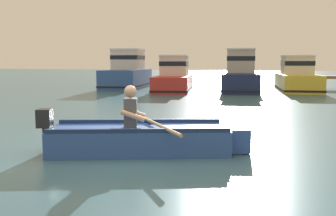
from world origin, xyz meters
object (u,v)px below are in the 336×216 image
Objects in this scene: moored_boat_blue at (127,73)px; moored_boat_red at (174,77)px; moored_boat_navy at (240,75)px; rowboat_with_person at (143,138)px; moored_boat_yellow at (297,78)px.

moored_boat_blue is 3.46m from moored_boat_red.
moored_boat_red is at bearing -163.58° from moored_boat_navy.
moored_boat_navy is at bearing 16.42° from moored_boat_red.
moored_boat_red reaches higher than rowboat_with_person.
moored_boat_yellow is (3.11, 15.60, 0.47)m from rowboat_with_person.
moored_boat_blue reaches higher than rowboat_with_person.
rowboat_with_person is 16.58m from moored_boat_blue.
moored_boat_blue is 0.99× the size of moored_boat_yellow.
moored_boat_yellow reaches higher than rowboat_with_person.
rowboat_with_person is 15.07m from moored_boat_navy.
moored_boat_blue reaches higher than moored_boat_navy.
moored_boat_navy reaches higher than rowboat_with_person.
rowboat_with_person is at bearing -101.26° from moored_boat_yellow.
rowboat_with_person is 0.65× the size of moored_boat_red.
moored_boat_yellow is at bearing 2.53° from moored_boat_blue.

